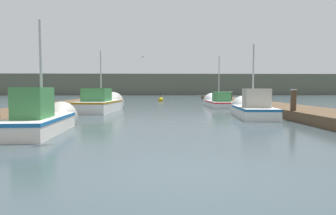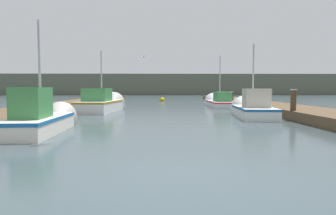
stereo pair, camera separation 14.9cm
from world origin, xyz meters
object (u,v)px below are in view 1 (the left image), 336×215
(fishing_boat_0, at_px, (43,119))
(mooring_piling_2, at_px, (50,108))
(fishing_boat_1, at_px, (251,109))
(mooring_piling_1, at_px, (231,98))
(fishing_boat_2, at_px, (102,103))
(mooring_piling_3, at_px, (293,105))
(channel_buoy, at_px, (161,100))
(fishing_boat_3, at_px, (218,102))
(seagull_1, at_px, (142,57))

(fishing_boat_0, bearing_deg, mooring_piling_2, 104.27)
(fishing_boat_1, height_order, mooring_piling_1, fishing_boat_1)
(fishing_boat_2, distance_m, mooring_piling_3, 11.09)
(fishing_boat_2, xyz_separation_m, channel_buoy, (3.74, 14.36, -0.32))
(fishing_boat_2, height_order, mooring_piling_2, fishing_boat_2)
(fishing_boat_0, bearing_deg, fishing_boat_1, 28.75)
(fishing_boat_2, height_order, fishing_boat_3, fishing_boat_3)
(fishing_boat_0, height_order, mooring_piling_1, fishing_boat_0)
(fishing_boat_1, height_order, channel_buoy, fishing_boat_1)
(mooring_piling_2, xyz_separation_m, channel_buoy, (5.05, 19.66, -0.40))
(fishing_boat_3, height_order, channel_buoy, fishing_boat_3)
(fishing_boat_0, distance_m, seagull_1, 11.86)
(mooring_piling_2, height_order, seagull_1, seagull_1)
(fishing_boat_1, distance_m, fishing_boat_2, 9.05)
(fishing_boat_1, xyz_separation_m, mooring_piling_2, (-9.54, -1.53, 0.16))
(mooring_piling_3, bearing_deg, mooring_piling_1, 90.00)
(mooring_piling_3, relative_size, seagull_1, 2.55)
(seagull_1, bearing_deg, mooring_piling_3, -163.99)
(mooring_piling_2, bearing_deg, mooring_piling_1, 46.06)
(fishing_boat_0, relative_size, channel_buoy, 4.11)
(fishing_boat_3, bearing_deg, mooring_piling_1, 37.19)
(fishing_boat_1, bearing_deg, mooring_piling_3, -49.89)
(fishing_boat_3, relative_size, seagull_1, 11.32)
(mooring_piling_1, relative_size, mooring_piling_3, 0.84)
(mooring_piling_3, height_order, seagull_1, seagull_1)
(seagull_1, bearing_deg, fishing_boat_0, 140.56)
(fishing_boat_3, distance_m, mooring_piling_1, 1.60)
(mooring_piling_1, bearing_deg, fishing_boat_3, -143.50)
(fishing_boat_2, distance_m, mooring_piling_1, 11.24)
(fishing_boat_1, relative_size, seagull_1, 8.99)
(fishing_boat_1, height_order, fishing_boat_3, fishing_boat_3)
(fishing_boat_1, xyz_separation_m, channel_buoy, (-4.49, 18.13, -0.24))
(fishing_boat_1, bearing_deg, fishing_boat_0, -143.54)
(fishing_boat_3, relative_size, channel_buoy, 5.71)
(fishing_boat_1, bearing_deg, channel_buoy, 109.24)
(fishing_boat_3, distance_m, mooring_piling_2, 14.07)
(fishing_boat_2, relative_size, mooring_piling_2, 4.82)
(mooring_piling_3, bearing_deg, channel_buoy, 106.15)
(fishing_boat_1, relative_size, fishing_boat_3, 0.79)
(fishing_boat_1, relative_size, fishing_boat_2, 0.91)
(fishing_boat_2, relative_size, mooring_piling_1, 4.63)
(fishing_boat_0, xyz_separation_m, mooring_piling_2, (-1.07, 3.59, 0.13))
(fishing_boat_2, xyz_separation_m, fishing_boat_3, (8.26, 5.01, -0.13))
(fishing_boat_1, bearing_deg, mooring_piling_1, 87.69)
(fishing_boat_3, bearing_deg, seagull_1, -154.04)
(fishing_boat_2, distance_m, channel_buoy, 14.84)
(fishing_boat_3, xyz_separation_m, mooring_piling_2, (-9.57, -10.31, 0.21))
(mooring_piling_3, bearing_deg, fishing_boat_1, 124.77)
(fishing_boat_3, relative_size, mooring_piling_1, 5.31)
(mooring_piling_1, xyz_separation_m, mooring_piling_2, (-10.85, -11.26, -0.02))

